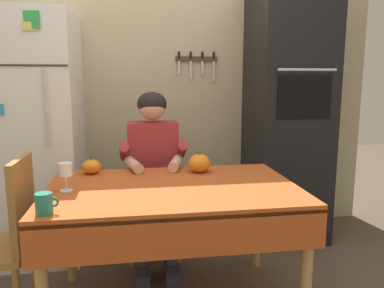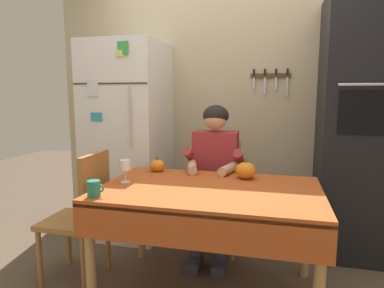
# 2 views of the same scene
# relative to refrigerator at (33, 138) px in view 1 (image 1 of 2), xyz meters

# --- Properties ---
(back_wall_assembly) EXTENTS (3.70, 0.13, 2.60)m
(back_wall_assembly) POSITION_rel_refrigerator_xyz_m (1.00, 0.39, 0.40)
(back_wall_assembly) COLOR #BCAD89
(back_wall_assembly) RESTS_ON ground
(refrigerator) EXTENTS (0.68, 0.71, 1.80)m
(refrigerator) POSITION_rel_refrigerator_xyz_m (0.00, 0.00, 0.00)
(refrigerator) COLOR white
(refrigerator) RESTS_ON ground
(wall_oven) EXTENTS (0.60, 0.64, 2.10)m
(wall_oven) POSITION_rel_refrigerator_xyz_m (2.00, 0.04, 0.15)
(wall_oven) COLOR black
(wall_oven) RESTS_ON ground
(dining_table) EXTENTS (1.40, 0.90, 0.74)m
(dining_table) POSITION_rel_refrigerator_xyz_m (0.95, -0.88, -0.24)
(dining_table) COLOR tan
(dining_table) RESTS_ON ground
(chair_behind_person) EXTENTS (0.40, 0.40, 0.93)m
(chair_behind_person) POSITION_rel_refrigerator_xyz_m (0.88, -0.09, -0.39)
(chair_behind_person) COLOR tan
(chair_behind_person) RESTS_ON ground
(seated_person) EXTENTS (0.47, 0.55, 1.25)m
(seated_person) POSITION_rel_refrigerator_xyz_m (0.88, -0.28, -0.16)
(seated_person) COLOR #38384C
(seated_person) RESTS_ON ground
(chair_left_side) EXTENTS (0.40, 0.40, 0.93)m
(chair_left_side) POSITION_rel_refrigerator_xyz_m (0.05, -0.89, -0.39)
(chair_left_side) COLOR #9E6B33
(chair_left_side) RESTS_ON ground
(coffee_mug) EXTENTS (0.10, 0.08, 0.10)m
(coffee_mug) POSITION_rel_refrigerator_xyz_m (0.34, -1.22, -0.11)
(coffee_mug) COLOR #237F66
(coffee_mug) RESTS_ON dining_table
(wine_glass) EXTENTS (0.07, 0.07, 0.16)m
(wine_glass) POSITION_rel_refrigerator_xyz_m (0.37, -0.88, -0.05)
(wine_glass) COLOR white
(wine_glass) RESTS_ON dining_table
(pumpkin_large) EXTENTS (0.14, 0.14, 0.14)m
(pumpkin_large) POSITION_rel_refrigerator_xyz_m (1.16, -0.58, -0.10)
(pumpkin_large) COLOR orange
(pumpkin_large) RESTS_ON dining_table
(pumpkin_medium) EXTENTS (0.12, 0.12, 0.11)m
(pumpkin_medium) POSITION_rel_refrigerator_xyz_m (0.47, -0.51, -0.11)
(pumpkin_medium) COLOR orange
(pumpkin_medium) RESTS_ON dining_table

